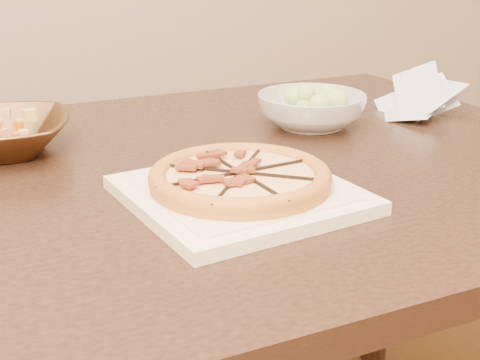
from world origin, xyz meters
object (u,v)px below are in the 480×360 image
at_px(plate, 240,194).
at_px(salad_bowl, 311,111).
at_px(pizza, 240,177).
at_px(dining_table, 148,227).

relative_size(plate, salad_bowl, 1.68).
distance_m(pizza, salad_bowl, 0.39).
distance_m(dining_table, pizza, 0.22).
relative_size(dining_table, salad_bowl, 8.07).
relative_size(plate, pizza, 1.37).
xyz_separation_m(dining_table, pizza, (0.10, -0.16, 0.13)).
bearing_deg(plate, pizza, -173.80).
height_order(dining_table, pizza, pizza).
xyz_separation_m(pizza, salad_bowl, (0.24, 0.31, -0.00)).
distance_m(dining_table, plate, 0.21).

